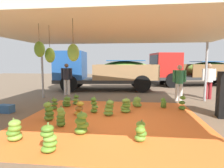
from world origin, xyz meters
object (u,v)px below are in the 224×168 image
(banana_bunch_11, at_px, (61,117))
(banana_bunch_13, at_px, (182,103))
(banana_bunch_3, at_px, (94,106))
(banana_bunch_6, at_px, (141,132))
(banana_bunch_2, at_px, (82,124))
(banana_bunch_12, at_px, (76,100))
(banana_bunch_14, at_px, (49,112))
(banana_bunch_15, at_px, (109,108))
(banana_bunch_0, at_px, (54,104))
(cargo_truck_far, at_px, (191,69))
(crate_0, at_px, (6,109))
(banana_bunch_9, at_px, (67,102))
(banana_bunch_4, at_px, (79,109))
(banana_bunch_8, at_px, (137,102))
(cargo_truck_main, at_px, (103,71))
(worker_2, at_px, (67,77))
(banana_bunch_5, at_px, (14,131))
(banana_bunch_7, at_px, (49,139))
(worker_0, at_px, (179,80))
(worker_1, at_px, (209,78))
(banana_bunch_10, at_px, (164,103))

(banana_bunch_11, relative_size, banana_bunch_13, 1.00)
(banana_bunch_3, bearing_deg, banana_bunch_6, -56.17)
(banana_bunch_2, distance_m, banana_bunch_12, 3.32)
(banana_bunch_14, height_order, banana_bunch_15, banana_bunch_14)
(banana_bunch_0, bearing_deg, cargo_truck_far, 49.33)
(banana_bunch_15, height_order, crate_0, banana_bunch_15)
(banana_bunch_2, distance_m, banana_bunch_9, 3.06)
(banana_bunch_0, xyz_separation_m, banana_bunch_6, (3.07, -2.56, 0.02))
(banana_bunch_4, height_order, banana_bunch_13, banana_bunch_13)
(banana_bunch_8, relative_size, cargo_truck_main, 0.07)
(worker_2, bearing_deg, banana_bunch_3, -57.98)
(banana_bunch_4, relative_size, crate_0, 0.98)
(banana_bunch_2, xyz_separation_m, banana_bunch_6, (1.41, -0.32, -0.03))
(banana_bunch_5, height_order, cargo_truck_far, cargo_truck_far)
(banana_bunch_13, bearing_deg, cargo_truck_main, 127.57)
(banana_bunch_2, height_order, banana_bunch_11, banana_bunch_11)
(banana_bunch_7, bearing_deg, banana_bunch_0, 111.70)
(banana_bunch_4, distance_m, banana_bunch_5, 2.30)
(banana_bunch_4, bearing_deg, worker_0, 37.81)
(banana_bunch_0, xyz_separation_m, worker_1, (6.39, 2.81, 0.79))
(worker_1, distance_m, worker_2, 7.06)
(banana_bunch_6, relative_size, banana_bunch_8, 1.14)
(banana_bunch_4, distance_m, crate_0, 2.65)
(banana_bunch_13, bearing_deg, banana_bunch_0, -174.15)
(banana_bunch_5, relative_size, banana_bunch_12, 1.14)
(banana_bunch_6, distance_m, banana_bunch_14, 2.92)
(banana_bunch_15, bearing_deg, banana_bunch_4, -174.90)
(banana_bunch_10, relative_size, cargo_truck_far, 0.06)
(worker_0, bearing_deg, cargo_truck_main, 142.31)
(banana_bunch_11, bearing_deg, cargo_truck_main, 90.20)
(banana_bunch_3, height_order, banana_bunch_7, banana_bunch_3)
(worker_2, bearing_deg, banana_bunch_6, -57.27)
(banana_bunch_6, bearing_deg, banana_bunch_3, 123.83)
(banana_bunch_13, distance_m, worker_2, 6.04)
(banana_bunch_0, distance_m, worker_1, 7.02)
(banana_bunch_13, xyz_separation_m, cargo_truck_main, (-3.72, 4.84, 0.97))
(banana_bunch_8, distance_m, cargo_truck_far, 8.71)
(banana_bunch_13, bearing_deg, banana_bunch_6, -117.71)
(banana_bunch_3, height_order, cargo_truck_far, cargo_truck_far)
(banana_bunch_0, height_order, banana_bunch_8, banana_bunch_0)
(banana_bunch_6, distance_m, worker_2, 6.93)
(banana_bunch_11, height_order, worker_1, worker_1)
(cargo_truck_main, distance_m, worker_0, 5.05)
(banana_bunch_7, xyz_separation_m, cargo_truck_main, (-0.35, 8.58, 0.95))
(cargo_truck_main, height_order, worker_2, cargo_truck_main)
(banana_bunch_13, bearing_deg, banana_bunch_10, 163.33)
(banana_bunch_0, bearing_deg, worker_2, 101.50)
(banana_bunch_9, xyz_separation_m, banana_bunch_14, (0.12, -1.84, 0.08))
(banana_bunch_2, bearing_deg, banana_bunch_11, 147.21)
(cargo_truck_far, distance_m, worker_1, 5.59)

